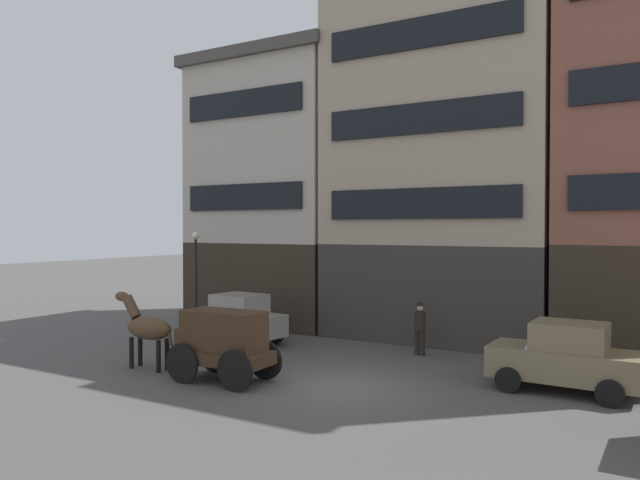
% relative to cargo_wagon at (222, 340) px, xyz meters
% --- Properties ---
extents(ground_plane, '(120.00, 120.00, 0.00)m').
position_rel_cargo_wagon_xyz_m(ground_plane, '(3.07, 1.05, -1.15)').
color(ground_plane, '#4C4947').
extents(building_far_left, '(7.43, 7.08, 11.99)m').
position_rel_cargo_wagon_xyz_m(building_far_left, '(-4.73, 10.48, 4.89)').
color(building_far_left, '#33281E').
rests_on(building_far_left, ground_plane).
extents(building_center_left, '(8.93, 7.08, 16.20)m').
position_rel_cargo_wagon_xyz_m(building_center_left, '(3.10, 10.47, 7.00)').
color(building_center_left, '#38332D').
rests_on(building_center_left, ground_plane).
extents(cargo_wagon, '(2.94, 1.58, 1.98)m').
position_rel_cargo_wagon_xyz_m(cargo_wagon, '(0.00, 0.00, 0.00)').
color(cargo_wagon, '#3D2819').
rests_on(cargo_wagon, ground_plane).
extents(draft_horse, '(2.35, 0.65, 2.30)m').
position_rel_cargo_wagon_xyz_m(draft_horse, '(-2.95, -0.00, 0.12)').
color(draft_horse, '#513823').
rests_on(draft_horse, ground_plane).
extents(sedan_dark, '(3.83, 2.14, 1.83)m').
position_rel_cargo_wagon_xyz_m(sedan_dark, '(-3.06, 4.57, -0.23)').
color(sedan_dark, gray).
rests_on(sedan_dark, ground_plane).
extents(sedan_light, '(3.76, 1.98, 1.83)m').
position_rel_cargo_wagon_xyz_m(sedan_light, '(8.44, 3.63, -0.23)').
color(sedan_light, '#7A6B4C').
rests_on(sedan_light, ground_plane).
extents(pedestrian_officer, '(0.50, 0.50, 1.79)m').
position_rel_cargo_wagon_xyz_m(pedestrian_officer, '(3.57, 5.97, -0.17)').
color(pedestrian_officer, black).
rests_on(pedestrian_officer, ground_plane).
extents(streetlamp_curbside, '(0.32, 0.32, 4.12)m').
position_rel_cargo_wagon_xyz_m(streetlamp_curbside, '(-6.34, 5.97, 1.52)').
color(streetlamp_curbside, black).
rests_on(streetlamp_curbside, ground_plane).
extents(fire_hydrant_curbside, '(0.24, 0.24, 0.83)m').
position_rel_cargo_wagon_xyz_m(fire_hydrant_curbside, '(6.86, 5.88, -0.72)').
color(fire_hydrant_curbside, maroon).
rests_on(fire_hydrant_curbside, ground_plane).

